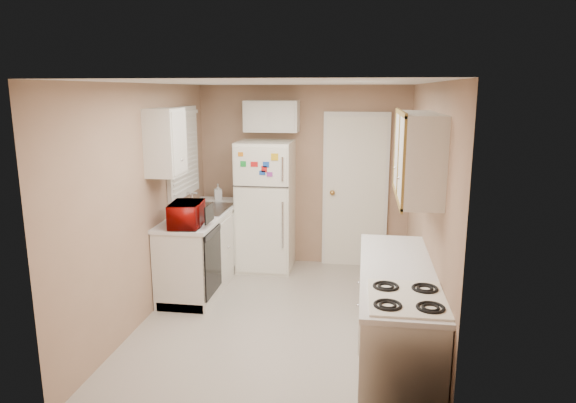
# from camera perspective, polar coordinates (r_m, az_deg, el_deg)

# --- Properties ---
(floor) EXTENTS (3.80, 3.80, 0.00)m
(floor) POSITION_cam_1_polar(r_m,az_deg,el_deg) (5.46, -0.79, -13.00)
(floor) COLOR beige
(floor) RESTS_ON ground
(ceiling) EXTENTS (3.80, 3.80, 0.00)m
(ceiling) POSITION_cam_1_polar(r_m,az_deg,el_deg) (4.94, -0.88, 13.06)
(ceiling) COLOR white
(ceiling) RESTS_ON floor
(wall_left) EXTENTS (3.80, 3.80, 0.00)m
(wall_left) POSITION_cam_1_polar(r_m,az_deg,el_deg) (5.46, -15.48, -0.13)
(wall_left) COLOR tan
(wall_left) RESTS_ON floor
(wall_right) EXTENTS (3.80, 3.80, 0.00)m
(wall_right) POSITION_cam_1_polar(r_m,az_deg,el_deg) (5.04, 15.09, -1.14)
(wall_right) COLOR tan
(wall_right) RESTS_ON floor
(wall_back) EXTENTS (2.80, 2.80, 0.00)m
(wall_back) POSITION_cam_1_polar(r_m,az_deg,el_deg) (6.91, 1.71, 2.84)
(wall_back) COLOR tan
(wall_back) RESTS_ON floor
(wall_front) EXTENTS (2.80, 2.80, 0.00)m
(wall_front) POSITION_cam_1_polar(r_m,az_deg,el_deg) (3.28, -6.24, -7.98)
(wall_front) COLOR tan
(wall_front) RESTS_ON floor
(left_counter) EXTENTS (0.60, 1.80, 0.90)m
(left_counter) POSITION_cam_1_polar(r_m,az_deg,el_deg) (6.36, -9.35, -5.10)
(left_counter) COLOR silver
(left_counter) RESTS_ON floor
(dishwasher) EXTENTS (0.03, 0.58, 0.72)m
(dishwasher) POSITION_cam_1_polar(r_m,az_deg,el_deg) (5.72, -8.40, -6.64)
(dishwasher) COLOR black
(dishwasher) RESTS_ON floor
(sink) EXTENTS (0.54, 0.74, 0.16)m
(sink) POSITION_cam_1_polar(r_m,az_deg,el_deg) (6.39, -9.07, -1.20)
(sink) COLOR gray
(sink) RESTS_ON left_counter
(microwave) EXTENTS (0.50, 0.31, 0.31)m
(microwave) POSITION_cam_1_polar(r_m,az_deg,el_deg) (5.59, -11.20, -1.22)
(microwave) COLOR #8A0805
(microwave) RESTS_ON left_counter
(soap_bottle) EXTENTS (0.13, 0.13, 0.21)m
(soap_bottle) POSITION_cam_1_polar(r_m,az_deg,el_deg) (6.89, -7.78, 1.01)
(soap_bottle) COLOR silver
(soap_bottle) RESTS_ON left_counter
(window_blinds) EXTENTS (0.10, 0.98, 1.08)m
(window_blinds) POSITION_cam_1_polar(r_m,az_deg,el_deg) (6.35, -11.54, 5.41)
(window_blinds) COLOR silver
(window_blinds) RESTS_ON wall_left
(upper_cabinet_left) EXTENTS (0.30, 0.45, 0.70)m
(upper_cabinet_left) POSITION_cam_1_polar(r_m,az_deg,el_deg) (5.52, -13.48, 6.41)
(upper_cabinet_left) COLOR silver
(upper_cabinet_left) RESTS_ON wall_left
(refrigerator) EXTENTS (0.70, 0.68, 1.69)m
(refrigerator) POSITION_cam_1_polar(r_m,az_deg,el_deg) (6.73, -2.47, -0.49)
(refrigerator) COLOR white
(refrigerator) RESTS_ON floor
(cabinet_over_fridge) EXTENTS (0.70, 0.30, 0.40)m
(cabinet_over_fridge) POSITION_cam_1_polar(r_m,az_deg,el_deg) (6.74, -1.83, 9.44)
(cabinet_over_fridge) COLOR silver
(cabinet_over_fridge) RESTS_ON wall_back
(interior_door) EXTENTS (0.86, 0.06, 2.08)m
(interior_door) POSITION_cam_1_polar(r_m,az_deg,el_deg) (6.86, 7.48, 1.14)
(interior_door) COLOR white
(interior_door) RESTS_ON floor
(right_counter) EXTENTS (0.60, 2.00, 0.90)m
(right_counter) POSITION_cam_1_polar(r_m,az_deg,el_deg) (4.50, 11.80, -12.74)
(right_counter) COLOR silver
(right_counter) RESTS_ON floor
(stove) EXTENTS (0.54, 0.67, 0.80)m
(stove) POSITION_cam_1_polar(r_m,az_deg,el_deg) (3.96, 12.72, -17.18)
(stove) COLOR white
(stove) RESTS_ON floor
(upper_cabinet_right) EXTENTS (0.30, 1.20, 0.70)m
(upper_cabinet_right) POSITION_cam_1_polar(r_m,az_deg,el_deg) (4.43, 14.30, 5.00)
(upper_cabinet_right) COLOR silver
(upper_cabinet_right) RESTS_ON wall_right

